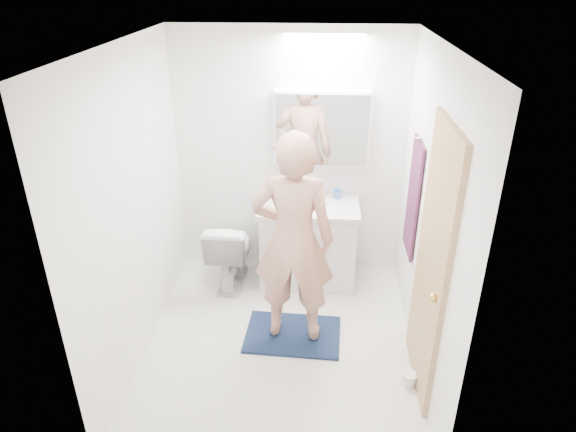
# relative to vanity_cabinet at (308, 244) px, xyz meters

# --- Properties ---
(floor) EXTENTS (2.50, 2.50, 0.00)m
(floor) POSITION_rel_vanity_cabinet_xyz_m (-0.20, -0.96, -0.39)
(floor) COLOR silver
(floor) RESTS_ON ground
(ceiling) EXTENTS (2.50, 2.50, 0.00)m
(ceiling) POSITION_rel_vanity_cabinet_xyz_m (-0.20, -0.96, 2.01)
(ceiling) COLOR white
(ceiling) RESTS_ON floor
(wall_back) EXTENTS (2.50, 0.00, 2.50)m
(wall_back) POSITION_rel_vanity_cabinet_xyz_m (-0.20, 0.29, 0.81)
(wall_back) COLOR white
(wall_back) RESTS_ON floor
(wall_front) EXTENTS (2.50, 0.00, 2.50)m
(wall_front) POSITION_rel_vanity_cabinet_xyz_m (-0.20, -2.21, 0.81)
(wall_front) COLOR white
(wall_front) RESTS_ON floor
(wall_left) EXTENTS (0.00, 2.50, 2.50)m
(wall_left) POSITION_rel_vanity_cabinet_xyz_m (-1.30, -0.96, 0.81)
(wall_left) COLOR white
(wall_left) RESTS_ON floor
(wall_right) EXTENTS (0.00, 2.50, 2.50)m
(wall_right) POSITION_rel_vanity_cabinet_xyz_m (0.90, -0.96, 0.81)
(wall_right) COLOR white
(wall_right) RESTS_ON floor
(vanity_cabinet) EXTENTS (0.90, 0.55, 0.78)m
(vanity_cabinet) POSITION_rel_vanity_cabinet_xyz_m (0.00, 0.00, 0.00)
(vanity_cabinet) COLOR silver
(vanity_cabinet) RESTS_ON floor
(countertop) EXTENTS (0.95, 0.58, 0.04)m
(countertop) POSITION_rel_vanity_cabinet_xyz_m (0.00, -0.00, 0.41)
(countertop) COLOR silver
(countertop) RESTS_ON vanity_cabinet
(sink_basin) EXTENTS (0.36, 0.36, 0.03)m
(sink_basin) POSITION_rel_vanity_cabinet_xyz_m (0.00, 0.03, 0.45)
(sink_basin) COLOR silver
(sink_basin) RESTS_ON countertop
(faucet) EXTENTS (0.02, 0.02, 0.16)m
(faucet) POSITION_rel_vanity_cabinet_xyz_m (0.00, 0.22, 0.51)
(faucet) COLOR silver
(faucet) RESTS_ON countertop
(medicine_cabinet) EXTENTS (0.88, 0.14, 0.70)m
(medicine_cabinet) POSITION_rel_vanity_cabinet_xyz_m (0.10, 0.21, 1.11)
(medicine_cabinet) COLOR white
(medicine_cabinet) RESTS_ON wall_back
(mirror_panel) EXTENTS (0.84, 0.01, 0.66)m
(mirror_panel) POSITION_rel_vanity_cabinet_xyz_m (0.10, 0.13, 1.11)
(mirror_panel) COLOR silver
(mirror_panel) RESTS_ON medicine_cabinet
(toilet) EXTENTS (0.42, 0.70, 0.70)m
(toilet) POSITION_rel_vanity_cabinet_xyz_m (-0.75, -0.11, -0.04)
(toilet) COLOR white
(toilet) RESTS_ON floor
(bath_rug) EXTENTS (0.82, 0.59, 0.02)m
(bath_rug) POSITION_rel_vanity_cabinet_xyz_m (-0.10, -0.90, -0.38)
(bath_rug) COLOR #142441
(bath_rug) RESTS_ON floor
(person) EXTENTS (0.66, 0.45, 1.77)m
(person) POSITION_rel_vanity_cabinet_xyz_m (-0.10, -0.90, 0.54)
(person) COLOR tan
(person) RESTS_ON bath_rug
(door) EXTENTS (0.04, 0.80, 2.00)m
(door) POSITION_rel_vanity_cabinet_xyz_m (0.88, -1.31, 0.61)
(door) COLOR #B17D58
(door) RESTS_ON wall_right
(door_knob) EXTENTS (0.06, 0.06, 0.06)m
(door_knob) POSITION_rel_vanity_cabinet_xyz_m (0.84, -1.61, 0.56)
(door_knob) COLOR gold
(door_knob) RESTS_ON door
(towel) EXTENTS (0.02, 0.42, 1.00)m
(towel) POSITION_rel_vanity_cabinet_xyz_m (0.88, -0.41, 0.71)
(towel) COLOR #13213D
(towel) RESTS_ON wall_right
(towel_hook) EXTENTS (0.07, 0.02, 0.02)m
(towel_hook) POSITION_rel_vanity_cabinet_xyz_m (0.86, -0.41, 1.23)
(towel_hook) COLOR silver
(towel_hook) RESTS_ON wall_right
(soap_bottle_a) EXTENTS (0.11, 0.11, 0.21)m
(soap_bottle_a) POSITION_rel_vanity_cabinet_xyz_m (-0.24, 0.15, 0.53)
(soap_bottle_a) COLOR #C6B680
(soap_bottle_a) RESTS_ON countertop
(soap_bottle_b) EXTENTS (0.12, 0.12, 0.19)m
(soap_bottle_b) POSITION_rel_vanity_cabinet_xyz_m (-0.19, 0.18, 0.53)
(soap_bottle_b) COLOR #5582B6
(soap_bottle_b) RESTS_ON countertop
(toothbrush_cup) EXTENTS (0.12, 0.12, 0.09)m
(toothbrush_cup) POSITION_rel_vanity_cabinet_xyz_m (0.27, 0.16, 0.47)
(toothbrush_cup) COLOR #467BD2
(toothbrush_cup) RESTS_ON countertop
(toilet_paper_roll) EXTENTS (0.11, 0.11, 0.10)m
(toilet_paper_roll) POSITION_rel_vanity_cabinet_xyz_m (0.81, -1.40, -0.34)
(toilet_paper_roll) COLOR silver
(toilet_paper_roll) RESTS_ON floor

